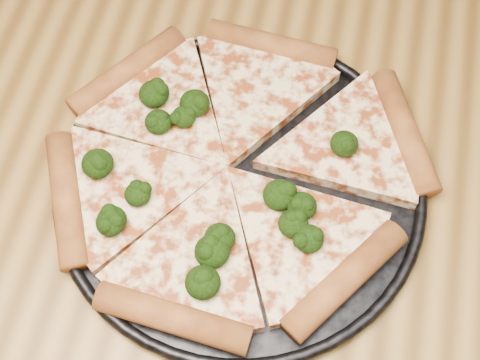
# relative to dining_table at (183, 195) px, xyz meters

# --- Properties ---
(ground) EXTENTS (4.00, 4.00, 0.00)m
(ground) POSITION_rel_dining_table_xyz_m (0.00, 0.00, -0.66)
(ground) COLOR brown
(ground) RESTS_ON ground
(dining_table) EXTENTS (1.20, 0.90, 0.75)m
(dining_table) POSITION_rel_dining_table_xyz_m (0.00, 0.00, 0.00)
(dining_table) COLOR olive
(dining_table) RESTS_ON ground
(pizza_pan) EXTENTS (0.38, 0.38, 0.02)m
(pizza_pan) POSITION_rel_dining_table_xyz_m (0.07, -0.02, 0.10)
(pizza_pan) COLOR black
(pizza_pan) RESTS_ON dining_table
(pizza) EXTENTS (0.40, 0.36, 0.03)m
(pizza) POSITION_rel_dining_table_xyz_m (0.06, -0.01, 0.11)
(pizza) COLOR beige
(pizza) RESTS_ON pizza_pan
(broccoli_florets) EXTENTS (0.27, 0.22, 0.03)m
(broccoli_florets) POSITION_rel_dining_table_xyz_m (0.04, -0.04, 0.12)
(broccoli_florets) COLOR black
(broccoli_florets) RESTS_ON pizza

